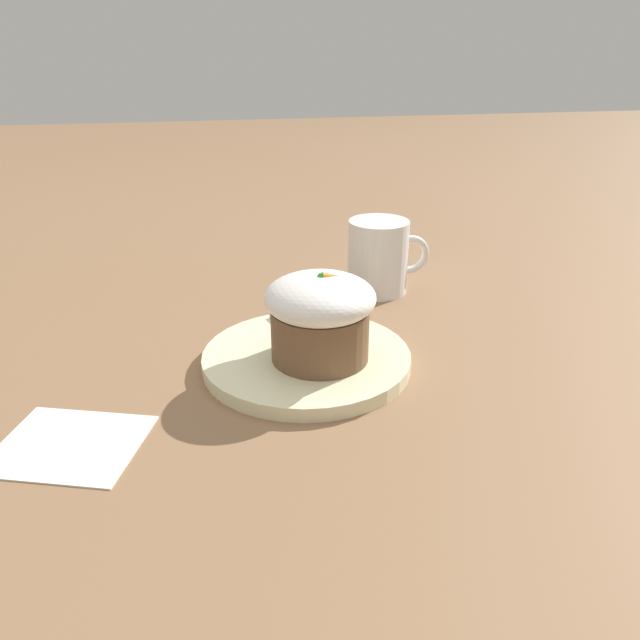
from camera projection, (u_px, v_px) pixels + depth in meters
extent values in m
plane|color=#846042|center=(307.00, 365.00, 0.61)|extent=(4.00, 4.00, 0.00)
cylinder|color=beige|center=(307.00, 359.00, 0.61)|extent=(0.20, 0.20, 0.01)
cylinder|color=brown|center=(320.00, 334.00, 0.58)|extent=(0.09, 0.09, 0.05)
ellipsoid|color=white|center=(320.00, 298.00, 0.57)|extent=(0.10, 0.10, 0.04)
cone|color=orange|center=(331.00, 276.00, 0.56)|extent=(0.02, 0.01, 0.01)
sphere|color=green|center=(322.00, 277.00, 0.56)|extent=(0.01, 0.01, 0.01)
cube|color=#B7B7BC|center=(290.00, 332.00, 0.64)|extent=(0.03, 0.09, 0.00)
ellipsoid|color=#B7B7BC|center=(314.00, 355.00, 0.59)|extent=(0.04, 0.04, 0.01)
cylinder|color=white|center=(378.00, 257.00, 0.77)|extent=(0.07, 0.07, 0.09)
torus|color=white|center=(410.00, 255.00, 0.78)|extent=(0.05, 0.01, 0.05)
cube|color=white|center=(70.00, 444.00, 0.49)|extent=(0.13, 0.12, 0.00)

